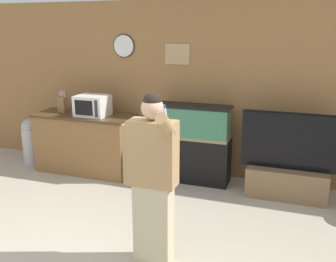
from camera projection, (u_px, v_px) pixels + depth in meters
The scene contains 8 objects.
wall_back_paneled at pixel (170, 88), 5.73m from camera, with size 10.00×0.08×2.60m.
counter_island at pixel (85, 143), 5.85m from camera, with size 1.55×0.64×0.92m.
microwave at pixel (93, 106), 5.60m from camera, with size 0.47×0.38×0.31m.
knife_block at pixel (63, 104), 5.89m from camera, with size 0.12×0.12×0.34m.
aquarium_on_stand at pixel (192, 143), 5.44m from camera, with size 1.10×0.38×1.14m.
tv_on_stand at pixel (287, 173), 4.95m from camera, with size 1.25×0.40×1.16m.
person_standing at pixel (152, 178), 3.41m from camera, with size 0.52×0.39×1.66m.
trash_bin at pixel (31, 140), 6.22m from camera, with size 0.28×0.28×0.76m.
Camera 1 is at (1.85, -2.30, 2.18)m, focal length 40.00 mm.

